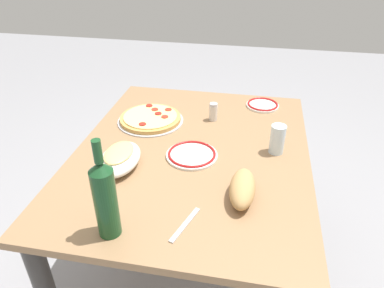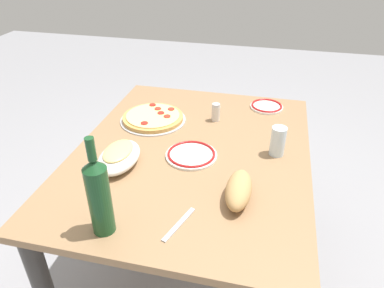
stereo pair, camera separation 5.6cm
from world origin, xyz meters
TOP-DOWN VIEW (x-y plane):
  - ground_plane at (0.00, 0.00)m, footprint 8.00×8.00m
  - dining_table at (0.00, 0.00)m, footprint 1.23×0.97m
  - pepperoni_pizza at (0.22, 0.24)m, footprint 0.32×0.32m
  - baked_pasta_dish at (-0.17, 0.25)m, footprint 0.24×0.15m
  - wine_bottle at (-0.51, 0.16)m, footprint 0.07×0.07m
  - water_glass at (0.05, -0.35)m, footprint 0.06×0.06m
  - side_plate_near at (0.48, -0.28)m, footprint 0.17×0.17m
  - side_plate_far at (-0.05, -0.01)m, footprint 0.21×0.21m
  - bread_loaf at (-0.27, -0.23)m, footprint 0.21×0.09m
  - spice_shaker at (0.29, -0.05)m, footprint 0.04×0.04m
  - fork_right at (-0.44, -0.06)m, footprint 0.17×0.07m

SIDE VIEW (x-z plane):
  - ground_plane at x=0.00m, z-range 0.00..0.00m
  - dining_table at x=0.00m, z-range 0.25..0.97m
  - fork_right at x=-0.44m, z-range 0.73..0.73m
  - side_plate_far at x=-0.05m, z-range 0.73..0.74m
  - side_plate_near at x=0.48m, z-range 0.73..0.74m
  - pepperoni_pizza at x=0.22m, z-range 0.72..0.76m
  - bread_loaf at x=-0.27m, z-range 0.73..0.81m
  - baked_pasta_dish at x=-0.17m, z-range 0.73..0.81m
  - spice_shaker at x=0.29m, z-range 0.73..0.81m
  - water_glass at x=0.05m, z-range 0.73..0.85m
  - wine_bottle at x=-0.51m, z-range 0.70..1.03m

